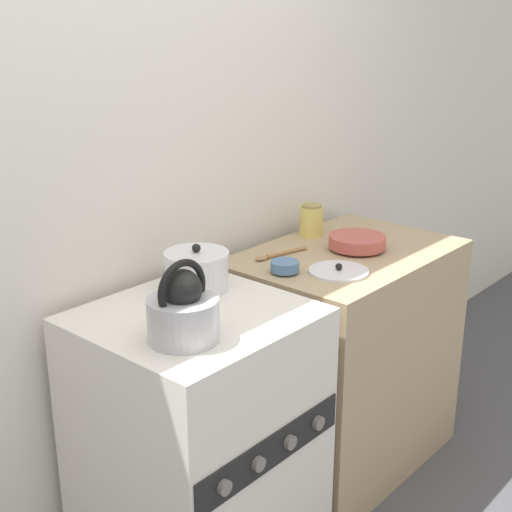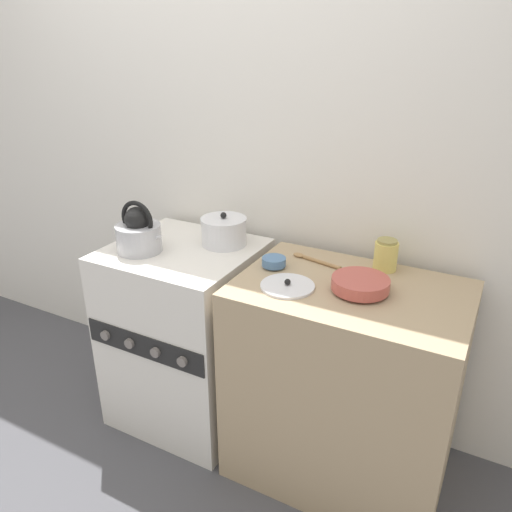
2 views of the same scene
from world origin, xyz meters
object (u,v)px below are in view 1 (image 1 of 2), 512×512
at_px(cooking_pot, 197,271).
at_px(loose_pot_lid, 339,271).
at_px(storage_jar, 311,220).
at_px(kettle, 184,311).
at_px(enamel_bowl, 357,242).
at_px(small_ceramic_bowl, 285,266).
at_px(stove, 198,444).

bearing_deg(cooking_pot, loose_pot_lid, -30.06).
distance_m(cooking_pot, loose_pot_lid, 0.51).
height_order(storage_jar, loose_pot_lid, storage_jar).
xyz_separation_m(kettle, storage_jar, (1.00, 0.32, -0.02)).
relative_size(enamel_bowl, small_ceramic_bowl, 2.17).
distance_m(cooking_pot, enamel_bowl, 0.71).
bearing_deg(kettle, enamel_bowl, 5.03).
bearing_deg(small_ceramic_bowl, loose_pot_lid, -47.69).
distance_m(storage_jar, loose_pot_lid, 0.44).
bearing_deg(storage_jar, loose_pot_lid, -130.35).
height_order(kettle, loose_pot_lid, kettle).
height_order(cooking_pot, small_ceramic_bowl, cooking_pot).
bearing_deg(storage_jar, enamel_bowl, -97.00).
distance_m(kettle, loose_pot_lid, 0.73).
xyz_separation_m(kettle, small_ceramic_bowl, (0.60, 0.13, -0.06)).
bearing_deg(enamel_bowl, cooking_pot, 167.13).
distance_m(enamel_bowl, small_ceramic_bowl, 0.38).
height_order(small_ceramic_bowl, loose_pot_lid, small_ceramic_bowl).
height_order(stove, small_ceramic_bowl, small_ceramic_bowl).
relative_size(stove, storage_jar, 6.96).
bearing_deg(loose_pot_lid, enamel_bowl, 20.37).
bearing_deg(enamel_bowl, stove, 178.43).
relative_size(stove, loose_pot_lid, 4.33).
relative_size(kettle, storage_jar, 1.87).
relative_size(stove, enamel_bowl, 4.18).
distance_m(stove, cooking_pot, 0.55).
relative_size(stove, small_ceramic_bowl, 9.08).
distance_m(stove, loose_pot_lid, 0.74).
bearing_deg(small_ceramic_bowl, cooking_pot, 159.84).
bearing_deg(cooking_pot, enamel_bowl, -12.87).
xyz_separation_m(enamel_bowl, loose_pot_lid, (-0.25, -0.09, -0.03)).
xyz_separation_m(enamel_bowl, storage_jar, (0.03, 0.24, 0.03)).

